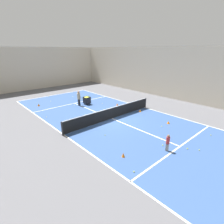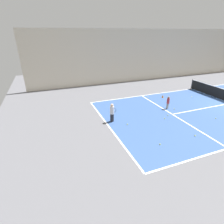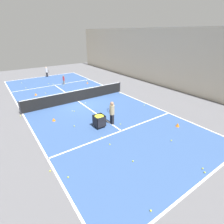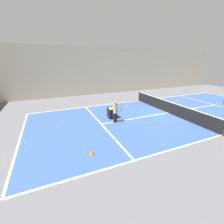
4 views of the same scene
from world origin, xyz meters
The scene contains 18 objects.
line_baseline_near centered at (0.00, -11.44, 0.01)m, with size 9.18×0.10×0.00m, color white.
line_sideline_left centered at (-4.59, 0.00, 0.01)m, with size 0.10×22.87×0.00m, color white.
line_service_near centered at (0.00, -6.29, 0.01)m, with size 9.18×0.10×0.00m, color white.
hall_enclosure_left centered at (-9.99, 0.00, 3.04)m, with size 0.15×33.82×6.07m.
player_near_baseline centered at (-0.55, -10.98, 0.77)m, with size 0.43×0.58×1.35m.
child_midcourt centered at (-1.03, -5.99, 0.61)m, with size 0.27×0.27×1.06m.
training_cone_3 centered at (-3.41, -4.70, 0.13)m, with size 0.19×0.19×0.26m, color orange.
tennis_ball_2 centered at (0.42, -7.29, 0.04)m, with size 0.07×0.07×0.07m, color yellow.
tennis_ball_3 centered at (-2.49, -2.03, 0.04)m, with size 0.07×0.07×0.07m, color yellow.
tennis_ball_5 centered at (0.06, -6.74, 0.04)m, with size 0.07×0.07×0.07m, color yellow.
tennis_ball_9 centered at (2.97, -9.51, 0.04)m, with size 0.07×0.07×0.07m, color yellow.
tennis_ball_15 centered at (-4.11, 4.14, 0.04)m, with size 0.07×0.07×0.07m, color yellow.
tennis_ball_17 centered at (-0.72, -5.52, 0.04)m, with size 0.07×0.07×0.07m, color yellow.
tennis_ball_18 centered at (-4.37, 0.46, 0.04)m, with size 0.07×0.07×0.07m, color yellow.
tennis_ball_20 centered at (0.25, -10.20, 0.04)m, with size 0.07×0.07×0.07m, color yellow.
tennis_ball_21 centered at (1.75, -3.86, 0.04)m, with size 0.07×0.07×0.07m, color yellow.
tennis_ball_22 centered at (-3.96, -5.96, 0.04)m, with size 0.07×0.07×0.07m, color yellow.
tennis_ball_25 centered at (2.99, -7.02, 0.04)m, with size 0.07×0.07×0.07m, color yellow.
Camera 2 is at (9.51, -14.89, 5.67)m, focal length 28.00 mm.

